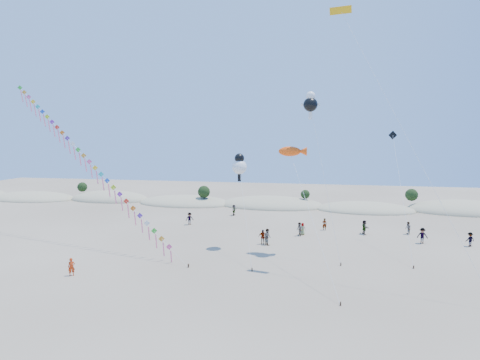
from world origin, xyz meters
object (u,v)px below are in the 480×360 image
object	(u,v)px
fish_kite	(293,152)
parafoil_kite	(345,18)
kite_train	(84,157)
flyer_foreground	(72,267)

from	to	relation	value
fish_kite	parafoil_kite	bearing A→B (deg)	-39.18
kite_train	flyer_foreground	xyz separation A→B (m)	(4.97, -10.64, -9.24)
fish_kite	flyer_foreground	distance (m)	24.27
fish_kite	parafoil_kite	xyz separation A→B (m)	(4.74, -3.87, 12.30)
kite_train	fish_kite	bearing A→B (deg)	1.88
fish_kite	flyer_foreground	bearing A→B (deg)	-148.85
parafoil_kite	flyer_foreground	bearing A→B (deg)	-162.27
kite_train	fish_kite	world-z (taller)	kite_train
kite_train	flyer_foreground	world-z (taller)	kite_train
fish_kite	flyer_foreground	world-z (taller)	fish_kite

